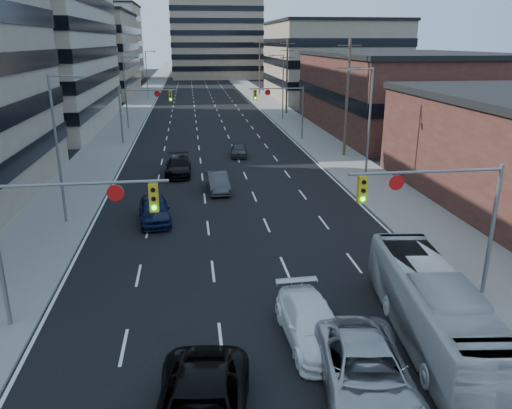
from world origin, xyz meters
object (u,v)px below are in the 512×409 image
object	(u,v)px
white_van	(312,324)
silver_suv	(366,373)
transit_bus	(433,309)
sedan_blue	(154,210)

from	to	relation	value
white_van	silver_suv	bearing A→B (deg)	-75.37
transit_bus	silver_suv	bearing A→B (deg)	-136.94
white_van	transit_bus	xyz separation A→B (m)	(4.41, -0.63, 0.65)
white_van	sedan_blue	bearing A→B (deg)	113.05
silver_suv	transit_bus	distance (m)	4.33
transit_bus	sedan_blue	xyz separation A→B (m)	(-11.06, 14.71, -0.60)
silver_suv	sedan_blue	xyz separation A→B (m)	(-7.63, 17.28, -0.06)
transit_bus	sedan_blue	distance (m)	18.41
white_van	sedan_blue	distance (m)	15.57
sedan_blue	silver_suv	bearing A→B (deg)	-72.62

